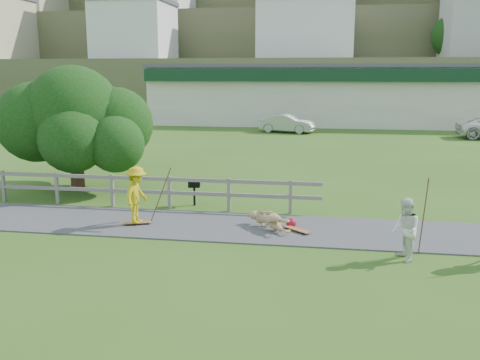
{
  "coord_description": "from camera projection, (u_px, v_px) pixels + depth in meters",
  "views": [
    {
      "loc": [
        3.13,
        -13.3,
        4.47
      ],
      "look_at": [
        0.58,
        2.0,
        1.32
      ],
      "focal_mm": 40.0,
      "sensor_mm": 36.0,
      "label": 1
    }
  ],
  "objects": [
    {
      "name": "tree",
      "position": [
        75.0,
        142.0,
        20.38
      ],
      "size": [
        5.78,
        5.78,
        3.66
      ],
      "primitive_type": null,
      "color": "black",
      "rests_on": "ground"
    },
    {
      "name": "fence",
      "position": [
        95.0,
        185.0,
        18.04
      ],
      "size": [
        15.05,
        0.1,
        1.1
      ],
      "color": "slate",
      "rests_on": "ground"
    },
    {
      "name": "pole_rider",
      "position": [
        161.0,
        193.0,
        15.91
      ],
      "size": [
        0.03,
        0.03,
        1.83
      ],
      "primitive_type": "cylinder",
      "color": "#512E20",
      "rests_on": "ground"
    },
    {
      "name": "strip_mall",
      "position": [
        340.0,
        94.0,
        46.87
      ],
      "size": [
        32.5,
        10.75,
        5.1
      ],
      "color": "beige",
      "rests_on": "ground"
    },
    {
      "name": "skater_rider",
      "position": [
        137.0,
        198.0,
        15.64
      ],
      "size": [
        0.71,
        1.13,
        1.68
      ],
      "primitive_type": "imported",
      "rotation": [
        0.0,
        0.0,
        1.49
      ],
      "color": "gold",
      "rests_on": "ground"
    },
    {
      "name": "longboard_fallen",
      "position": [
        297.0,
        231.0,
        15.1
      ],
      "size": [
        0.84,
        0.76,
        0.1
      ],
      "primitive_type": null,
      "rotation": [
        0.0,
        0.0,
        -0.7
      ],
      "color": "olive",
      "rests_on": "ground"
    },
    {
      "name": "spectator_a",
      "position": [
        405.0,
        230.0,
        12.75
      ],
      "size": [
        0.75,
        0.87,
        1.53
      ],
      "primitive_type": "imported",
      "rotation": [
        0.0,
        0.0,
        4.98
      ],
      "color": "silver",
      "rests_on": "ground"
    },
    {
      "name": "skater_fallen",
      "position": [
        269.0,
        220.0,
        15.28
      ],
      "size": [
        1.43,
        1.41,
        0.59
      ],
      "primitive_type": "imported",
      "rotation": [
        0.0,
        0.0,
        0.77
      ],
      "color": "tan",
      "rests_on": "ground"
    },
    {
      "name": "hillside",
      "position": [
        315.0,
        17.0,
        99.65
      ],
      "size": [
        220.0,
        67.0,
        47.5
      ],
      "color": "#525A35",
      "rests_on": "ground"
    },
    {
      "name": "longboard_rider",
      "position": [
        138.0,
        224.0,
        15.79
      ],
      "size": [
        0.82,
        0.46,
        0.09
      ],
      "primitive_type": null,
      "rotation": [
        0.0,
        0.0,
        0.35
      ],
      "color": "olive",
      "rests_on": "ground"
    },
    {
      "name": "helmet",
      "position": [
        291.0,
        223.0,
        15.55
      ],
      "size": [
        0.29,
        0.29,
        0.29
      ],
      "primitive_type": "sphere",
      "color": "maroon",
      "rests_on": "ground"
    },
    {
      "name": "car_silver",
      "position": [
        287.0,
        124.0,
        39.81
      ],
      "size": [
        4.33,
        2.34,
        1.35
      ],
      "primitive_type": "imported",
      "rotation": [
        0.0,
        0.0,
        1.34
      ],
      "color": "#A7A8AF",
      "rests_on": "ground"
    },
    {
      "name": "pole_spec_left",
      "position": [
        424.0,
        216.0,
        13.16
      ],
      "size": [
        0.03,
        0.03,
        1.95
      ],
      "primitive_type": "cylinder",
      "color": "#512E20",
      "rests_on": "ground"
    },
    {
      "name": "ground",
      "position": [
        206.0,
        242.0,
        14.25
      ],
      "size": [
        260.0,
        260.0,
        0.0
      ],
      "primitive_type": "plane",
      "color": "#315518",
      "rests_on": "ground"
    },
    {
      "name": "path",
      "position": [
        218.0,
        226.0,
        15.7
      ],
      "size": [
        34.0,
        3.0,
        0.04
      ],
      "primitive_type": "cube",
      "color": "#3D3C3F",
      "rests_on": "ground"
    },
    {
      "name": "bbq",
      "position": [
        194.0,
        193.0,
        18.11
      ],
      "size": [
        0.43,
        0.36,
        0.85
      ],
      "primitive_type": null,
      "rotation": [
        0.0,
        0.0,
        0.16
      ],
      "color": "black",
      "rests_on": "ground"
    }
  ]
}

